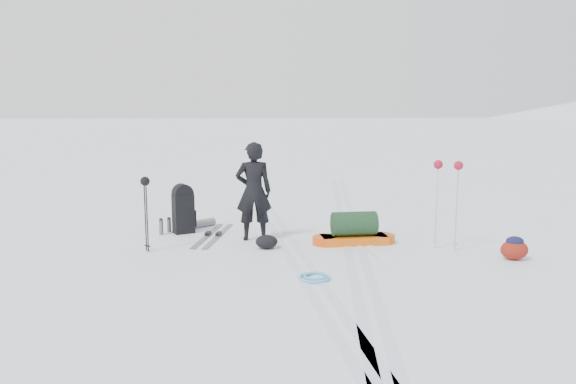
# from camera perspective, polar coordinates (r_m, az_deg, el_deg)

# --- Properties ---
(ground) EXTENTS (200.00, 200.00, 0.00)m
(ground) POSITION_cam_1_polar(r_m,az_deg,el_deg) (9.74, 0.16, -5.57)
(ground) COLOR white
(ground) RESTS_ON ground
(ski_tracks) EXTENTS (3.38, 17.97, 0.01)m
(ski_tracks) POSITION_cam_1_polar(r_m,az_deg,el_deg) (10.65, 3.04, -4.31)
(ski_tracks) COLOR silver
(ski_tracks) RESTS_ON ground
(skier) EXTENTS (0.65, 0.44, 1.78)m
(skier) POSITION_cam_1_polar(r_m,az_deg,el_deg) (10.09, -3.51, 0.07)
(skier) COLOR black
(skier) RESTS_ON ground
(pulk_sled) EXTENTS (1.51, 0.55, 0.57)m
(pulk_sled) POSITION_cam_1_polar(r_m,az_deg,el_deg) (9.98, 6.72, -3.99)
(pulk_sled) COLOR #E55E0D
(pulk_sled) RESTS_ON ground
(expedition_rucksack) EXTENTS (0.81, 0.93, 0.95)m
(expedition_rucksack) POSITION_cam_1_polar(r_m,az_deg,el_deg) (10.92, -10.34, -1.80)
(expedition_rucksack) COLOR black
(expedition_rucksack) RESTS_ON ground
(ski_poles_black) EXTENTS (0.15, 0.16, 1.26)m
(ski_poles_black) POSITION_cam_1_polar(r_m,az_deg,el_deg) (9.53, -14.29, 0.16)
(ski_poles_black) COLOR black
(ski_poles_black) RESTS_ON ground
(ski_poles_silver) EXTENTS (0.43, 0.33, 1.51)m
(ski_poles_silver) POSITION_cam_1_polar(r_m,az_deg,el_deg) (9.70, 15.93, 1.65)
(ski_poles_silver) COLOR silver
(ski_poles_silver) RESTS_ON ground
(touring_skis_grey) EXTENTS (0.71, 2.04, 0.07)m
(touring_skis_grey) POSITION_cam_1_polar(r_m,az_deg,el_deg) (10.61, -7.60, -4.36)
(touring_skis_grey) COLOR gray
(touring_skis_grey) RESTS_ON ground
(touring_skis_white) EXTENTS (0.57, 1.90, 0.07)m
(touring_skis_white) POSITION_cam_1_polar(r_m,az_deg,el_deg) (9.97, 7.48, -5.22)
(touring_skis_white) COLOR white
(touring_skis_white) RESTS_ON ground
(rope_coil) EXTENTS (0.53, 0.53, 0.05)m
(rope_coil) POSITION_cam_1_polar(r_m,az_deg,el_deg) (7.98, 2.74, -8.63)
(rope_coil) COLOR #5CABE1
(rope_coil) RESTS_ON ground
(small_daypack) EXTENTS (0.54, 0.48, 0.37)m
(small_daypack) POSITION_cam_1_polar(r_m,az_deg,el_deg) (9.60, 22.01, -5.32)
(small_daypack) COLOR maroon
(small_daypack) RESTS_ON ground
(thermos_pair) EXTENTS (0.22, 0.29, 0.31)m
(thermos_pair) POSITION_cam_1_polar(r_m,az_deg,el_deg) (10.95, -12.39, -3.38)
(thermos_pair) COLOR slate
(thermos_pair) RESTS_ON ground
(stuff_sack) EXTENTS (0.40, 0.32, 0.24)m
(stuff_sack) POSITION_cam_1_polar(r_m,az_deg,el_deg) (9.60, -2.19, -5.07)
(stuff_sack) COLOR black
(stuff_sack) RESTS_ON ground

